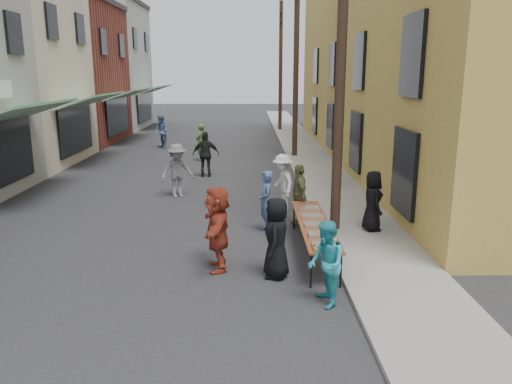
{
  "coord_description": "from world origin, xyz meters",
  "views": [
    {
      "loc": [
        2.04,
        -9.58,
        4.08
      ],
      "look_at": [
        2.2,
        2.08,
        1.3
      ],
      "focal_mm": 35.0,
      "sensor_mm": 36.0,
      "label": 1
    }
  ],
  "objects_px": {
    "utility_pole_near": "(341,56)",
    "utility_pole_far": "(281,67)",
    "guest_front_a": "(276,238)",
    "server": "(373,201)",
    "serving_table": "(314,224)",
    "guest_front_c": "(326,264)",
    "utility_pole_mid": "(296,64)",
    "catering_tray_sausage": "(325,245)"
  },
  "relations": [
    {
      "from": "utility_pole_near",
      "to": "server",
      "type": "xyz_separation_m",
      "value": [
        0.92,
        -0.19,
        -3.62
      ]
    },
    {
      "from": "utility_pole_near",
      "to": "utility_pole_far",
      "type": "relative_size",
      "value": 1.0
    },
    {
      "from": "serving_table",
      "to": "guest_front_c",
      "type": "height_order",
      "value": "guest_front_c"
    },
    {
      "from": "utility_pole_mid",
      "to": "guest_front_c",
      "type": "bearing_deg",
      "value": -93.16
    },
    {
      "from": "catering_tray_sausage",
      "to": "guest_front_c",
      "type": "height_order",
      "value": "guest_front_c"
    },
    {
      "from": "guest_front_a",
      "to": "server",
      "type": "height_order",
      "value": "guest_front_a"
    },
    {
      "from": "serving_table",
      "to": "catering_tray_sausage",
      "type": "distance_m",
      "value": 1.65
    },
    {
      "from": "server",
      "to": "utility_pole_mid",
      "type": "bearing_deg",
      "value": -2.5
    },
    {
      "from": "utility_pole_far",
      "to": "server",
      "type": "height_order",
      "value": "utility_pole_far"
    },
    {
      "from": "guest_front_a",
      "to": "catering_tray_sausage",
      "type": "bearing_deg",
      "value": 79.15
    },
    {
      "from": "utility_pole_near",
      "to": "utility_pole_mid",
      "type": "bearing_deg",
      "value": 90.0
    },
    {
      "from": "utility_pole_mid",
      "to": "serving_table",
      "type": "distance_m",
      "value": 14.21
    },
    {
      "from": "serving_table",
      "to": "catering_tray_sausage",
      "type": "bearing_deg",
      "value": -90.0
    },
    {
      "from": "utility_pole_mid",
      "to": "catering_tray_sausage",
      "type": "xyz_separation_m",
      "value": [
        -0.77,
        -15.33,
        -3.71
      ]
    },
    {
      "from": "utility_pole_near",
      "to": "serving_table",
      "type": "distance_m",
      "value": 4.21
    },
    {
      "from": "utility_pole_mid",
      "to": "server",
      "type": "xyz_separation_m",
      "value": [
        0.92,
        -12.19,
        -3.62
      ]
    },
    {
      "from": "guest_front_a",
      "to": "server",
      "type": "bearing_deg",
      "value": 145.66
    },
    {
      "from": "utility_pole_far",
      "to": "serving_table",
      "type": "distance_m",
      "value": 25.97
    },
    {
      "from": "server",
      "to": "utility_pole_far",
      "type": "bearing_deg",
      "value": -4.63
    },
    {
      "from": "guest_front_c",
      "to": "utility_pole_mid",
      "type": "bearing_deg",
      "value": 169.57
    },
    {
      "from": "catering_tray_sausage",
      "to": "guest_front_c",
      "type": "bearing_deg",
      "value": -97.4
    },
    {
      "from": "utility_pole_near",
      "to": "guest_front_a",
      "type": "relative_size",
      "value": 5.39
    },
    {
      "from": "utility_pole_near",
      "to": "serving_table",
      "type": "relative_size",
      "value": 2.25
    },
    {
      "from": "guest_front_c",
      "to": "server",
      "type": "height_order",
      "value": "server"
    },
    {
      "from": "catering_tray_sausage",
      "to": "guest_front_c",
      "type": "xyz_separation_m",
      "value": [
        -0.13,
        -0.97,
        -0.0
      ]
    },
    {
      "from": "serving_table",
      "to": "server",
      "type": "bearing_deg",
      "value": 41.36
    },
    {
      "from": "catering_tray_sausage",
      "to": "server",
      "type": "relative_size",
      "value": 0.32
    },
    {
      "from": "utility_pole_mid",
      "to": "catering_tray_sausage",
      "type": "relative_size",
      "value": 18.0
    },
    {
      "from": "catering_tray_sausage",
      "to": "utility_pole_far",
      "type": "bearing_deg",
      "value": 88.38
    },
    {
      "from": "utility_pole_near",
      "to": "catering_tray_sausage",
      "type": "relative_size",
      "value": 18.0
    },
    {
      "from": "utility_pole_mid",
      "to": "guest_front_a",
      "type": "height_order",
      "value": "utility_pole_mid"
    },
    {
      "from": "guest_front_a",
      "to": "guest_front_c",
      "type": "relative_size",
      "value": 1.06
    },
    {
      "from": "utility_pole_far",
      "to": "server",
      "type": "distance_m",
      "value": 24.47
    },
    {
      "from": "server",
      "to": "catering_tray_sausage",
      "type": "bearing_deg",
      "value": 144.86
    },
    {
      "from": "utility_pole_near",
      "to": "serving_table",
      "type": "bearing_deg",
      "value": -114.76
    },
    {
      "from": "guest_front_c",
      "to": "utility_pole_near",
      "type": "bearing_deg",
      "value": 160.89
    },
    {
      "from": "utility_pole_mid",
      "to": "guest_front_c",
      "type": "xyz_separation_m",
      "value": [
        -0.9,
        -16.29,
        -3.71
      ]
    },
    {
      "from": "utility_pole_near",
      "to": "guest_front_a",
      "type": "xyz_separation_m",
      "value": [
        -1.71,
        -2.99,
        -3.66
      ]
    },
    {
      "from": "guest_front_a",
      "to": "server",
      "type": "xyz_separation_m",
      "value": [
        2.63,
        2.81,
        0.05
      ]
    },
    {
      "from": "guest_front_a",
      "to": "server",
      "type": "distance_m",
      "value": 3.85
    },
    {
      "from": "guest_front_c",
      "to": "guest_front_a",
      "type": "bearing_deg",
      "value": -155.33
    },
    {
      "from": "utility_pole_near",
      "to": "serving_table",
      "type": "xyz_separation_m",
      "value": [
        -0.77,
        -1.68,
        -3.79
      ]
    }
  ]
}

